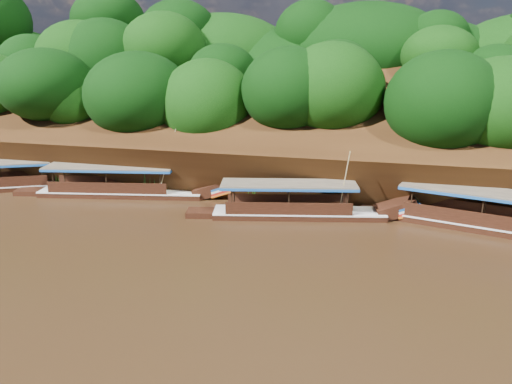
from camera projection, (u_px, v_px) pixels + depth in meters
ground at (297, 263)px, 25.46m from camera, size 160.00×160.00×0.00m
riverbank at (340, 146)px, 46.08m from camera, size 120.00×30.06×19.40m
boat_0 at (510, 225)px, 29.38m from camera, size 14.75×5.67×6.32m
boat_1 at (309, 209)px, 32.29m from camera, size 13.19×4.61×4.97m
boat_2 at (131, 189)px, 36.91m from camera, size 14.43×4.47×5.63m
boat_3 at (16, 183)px, 38.76m from camera, size 11.83×7.01×2.61m
reeds at (281, 193)px, 34.81m from camera, size 49.50×2.27×1.90m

